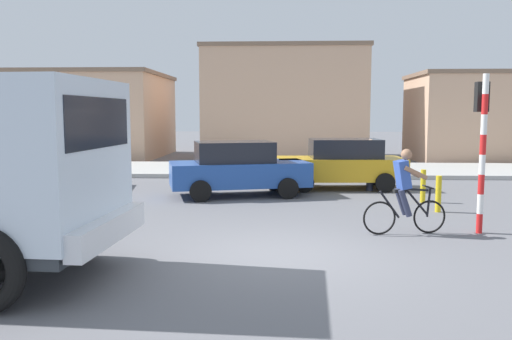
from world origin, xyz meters
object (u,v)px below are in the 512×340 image
Objects in this scene: bollard_near at (438,194)px; cyclist at (405,192)px; car_red_near at (341,163)px; pedestrian_near_kerb at (370,164)px; traffic_light_pole at (482,131)px; car_white_mid at (37,164)px; bollard_far at (423,186)px; car_far_side at (238,168)px.

cyclist is at bearing -119.85° from bollard_near.
pedestrian_near_kerb is (0.85, -0.42, 0.03)m from car_red_near.
traffic_light_pole is 0.76× the size of car_white_mid.
bollard_near is at bearing 60.15° from cyclist.
bollard_far is at bearing 70.00° from cyclist.
car_red_near is at bearing 26.97° from car_far_side.
bollard_far is at bearing -9.89° from car_white_mid.
car_red_near is 2.53× the size of pedestrian_near_kerb.
cyclist is 6.40m from car_red_near.
cyclist is 1.06× the size of pedestrian_near_kerb.
traffic_light_pole reaches higher than car_white_mid.
car_far_side is at bearing -153.03° from car_red_near.
pedestrian_near_kerb is (0.32, 5.96, -0.02)m from cyclist.
car_white_mid is 10.62m from pedestrian_near_kerb.
cyclist is 4.10m from bollard_far.
car_red_near is 0.95m from pedestrian_near_kerb.
pedestrian_near_kerb is (10.62, 0.09, 0.03)m from car_white_mid.
pedestrian_near_kerb is 3.71m from bollard_near.
bollard_far is at bearing -10.12° from car_far_side.
pedestrian_near_kerb is at bearing 116.86° from bollard_far.
car_white_mid is (-9.77, -0.51, 0.00)m from car_red_near.
traffic_light_pole reaches higher than car_red_near.
car_white_mid and car_far_side have the same top height.
traffic_light_pole reaches higher than bollard_near.
traffic_light_pole reaches higher than cyclist.
car_white_mid is 4.70× the size of bollard_near.
traffic_light_pole is at bearing -25.43° from car_white_mid.
cyclist is 1.91× the size of bollard_far.
car_red_near is 0.97× the size of car_white_mid.
cyclist is at bearing -51.81° from car_far_side.
car_red_near is 3.59m from car_far_side.
bollard_far is at bearing -52.93° from car_red_near.
cyclist reaches higher than pedestrian_near_kerb.
car_red_near is 0.95× the size of car_far_side.
pedestrian_near_kerb is at bearing 0.47° from car_white_mid.
car_white_mid is (-11.85, 5.63, -1.25)m from traffic_light_pole.
car_red_near is 3.21m from bollard_far.
traffic_light_pole is 3.95m from bollard_far.
traffic_light_pole is 13.18m from car_white_mid.
cyclist is 5.96m from pedestrian_near_kerb.
car_white_mid is at bearing 170.29° from car_far_side.
bollard_near is 1.00× the size of bollard_far.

